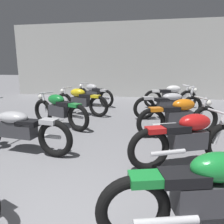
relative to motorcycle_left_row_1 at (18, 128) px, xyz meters
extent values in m
cube|color=#B2B2AD|center=(1.49, 7.45, 1.35)|extent=(12.83, 0.24, 3.60)
torus|color=black|center=(0.76, -0.08, -0.12)|extent=(0.68, 0.18, 0.67)
cube|color=#38383D|center=(0.01, 0.00, -0.02)|extent=(0.68, 0.30, 0.28)
ellipsoid|color=#B7B7BC|center=(-0.09, 0.01, 0.20)|extent=(0.63, 0.38, 0.22)
cube|color=black|center=(0.23, -0.02, 0.12)|extent=(0.42, 0.28, 0.10)
cube|color=#B7B7BC|center=(0.66, -0.07, 0.18)|extent=(0.30, 0.23, 0.08)
cylinder|color=silver|center=(0.52, 0.08, -0.14)|extent=(0.55, 0.12, 0.07)
torus|color=black|center=(-0.56, 1.93, -0.12)|extent=(0.66, 0.37, 0.67)
torus|color=black|center=(0.64, 1.41, -0.12)|extent=(0.66, 0.37, 0.67)
cylinder|color=silver|center=(-0.48, 1.90, 0.14)|extent=(0.25, 0.16, 0.56)
cube|color=#38383D|center=(0.04, 1.67, -0.02)|extent=(0.62, 0.45, 0.28)
ellipsoid|color=#197F33|center=(-0.05, 1.71, 0.26)|extent=(0.59, 0.46, 0.26)
cube|color=black|center=(0.24, 1.58, 0.18)|extent=(0.46, 0.38, 0.10)
cube|color=#197F33|center=(0.54, 1.45, 0.18)|extent=(0.34, 0.29, 0.08)
cylinder|color=silver|center=(-0.43, 1.87, 0.40)|extent=(0.22, 0.45, 0.04)
sphere|color=white|center=(-0.61, 1.95, 0.28)|extent=(0.14, 0.14, 0.14)
cylinder|color=silver|center=(0.46, 1.63, -0.14)|extent=(0.53, 0.28, 0.07)
torus|color=black|center=(-0.53, 3.28, -0.12)|extent=(0.68, 0.27, 0.67)
torus|color=black|center=(0.73, 2.96, -0.12)|extent=(0.68, 0.27, 0.67)
cylinder|color=silver|center=(-0.45, 3.26, 0.14)|extent=(0.25, 0.13, 0.56)
cube|color=#38383D|center=(0.10, 3.12, -0.02)|extent=(0.61, 0.37, 0.28)
ellipsoid|color=yellow|center=(0.00, 3.14, 0.26)|extent=(0.57, 0.40, 0.26)
cube|color=black|center=(0.31, 3.06, 0.18)|extent=(0.45, 0.33, 0.10)
cube|color=yellow|center=(0.63, 2.98, 0.18)|extent=(0.32, 0.26, 0.08)
cylinder|color=silver|center=(-0.39, 3.24, 0.40)|extent=(0.15, 0.47, 0.04)
sphere|color=white|center=(-0.59, 3.29, 0.28)|extent=(0.14, 0.14, 0.14)
cylinder|color=silver|center=(0.52, 3.14, -0.14)|extent=(0.55, 0.20, 0.07)
torus|color=black|center=(-0.54, 5.10, -0.12)|extent=(0.65, 0.40, 0.67)
torus|color=black|center=(0.62, 4.51, -0.12)|extent=(0.65, 0.40, 0.67)
cylinder|color=silver|center=(-0.46, 5.06, 0.14)|extent=(0.25, 0.17, 0.56)
cube|color=#38383D|center=(0.04, 4.81, -0.02)|extent=(0.62, 0.47, 0.28)
ellipsoid|color=#B7B7BC|center=(-0.05, 4.85, 0.26)|extent=(0.59, 0.49, 0.26)
cube|color=black|center=(0.24, 4.71, 0.18)|extent=(0.47, 0.40, 0.10)
cube|color=#B7B7BC|center=(0.53, 4.56, 0.18)|extent=(0.34, 0.31, 0.08)
cylinder|color=silver|center=(-0.41, 5.04, 0.40)|extent=(0.25, 0.44, 0.04)
sphere|color=white|center=(-0.59, 5.13, 0.28)|extent=(0.14, 0.14, 0.14)
cylinder|color=silver|center=(0.46, 4.74, -0.14)|extent=(0.52, 0.31, 0.07)
torus|color=black|center=(2.27, -1.69, -0.12)|extent=(0.67, 0.30, 0.67)
cube|color=#38383D|center=(2.89, -1.51, -0.02)|extent=(0.62, 0.39, 0.28)
ellipsoid|color=#197F33|center=(2.99, -1.48, 0.26)|extent=(0.58, 0.42, 0.26)
cube|color=black|center=(2.68, -1.57, 0.18)|extent=(0.45, 0.35, 0.10)
cube|color=#197F33|center=(2.37, -1.67, 0.18)|extent=(0.33, 0.27, 0.08)
cylinder|color=silver|center=(2.55, -1.75, -0.14)|extent=(0.55, 0.23, 0.07)
torus|color=black|center=(3.54, 0.29, -0.12)|extent=(0.65, 0.38, 0.67)
torus|color=black|center=(2.36, -0.26, -0.12)|extent=(0.65, 0.38, 0.67)
cylinder|color=silver|center=(3.46, 0.25, 0.14)|extent=(0.25, 0.17, 0.56)
cube|color=#38383D|center=(2.95, 0.01, -0.02)|extent=(0.62, 0.46, 0.28)
ellipsoid|color=red|center=(3.04, 0.06, 0.26)|extent=(0.59, 0.47, 0.26)
cube|color=black|center=(2.75, -0.08, 0.18)|extent=(0.46, 0.39, 0.10)
cube|color=red|center=(2.45, -0.22, 0.18)|extent=(0.34, 0.30, 0.08)
cylinder|color=silver|center=(3.41, 0.23, 0.40)|extent=(0.23, 0.45, 0.04)
cylinder|color=silver|center=(2.64, -0.27, -0.14)|extent=(0.53, 0.29, 0.07)
torus|color=black|center=(3.56, 1.79, -0.12)|extent=(0.66, 0.35, 0.67)
torus|color=black|center=(2.36, 1.30, -0.12)|extent=(0.66, 0.35, 0.67)
cylinder|color=silver|center=(3.49, 1.76, 0.14)|extent=(0.25, 0.16, 0.56)
cube|color=#38383D|center=(2.96, 1.54, -0.02)|extent=(0.62, 0.44, 0.28)
ellipsoid|color=orange|center=(3.05, 1.58, 0.26)|extent=(0.59, 0.46, 0.26)
cube|color=black|center=(2.76, 1.46, 0.18)|extent=(0.46, 0.37, 0.10)
cube|color=orange|center=(2.45, 1.34, 0.18)|extent=(0.33, 0.29, 0.08)
cylinder|color=silver|center=(3.43, 1.74, 0.40)|extent=(0.21, 0.46, 0.04)
sphere|color=white|center=(3.62, 1.81, 0.28)|extent=(0.14, 0.14, 0.14)
cylinder|color=silver|center=(2.64, 1.27, -0.14)|extent=(0.54, 0.27, 0.07)
torus|color=black|center=(3.53, 3.45, -0.12)|extent=(0.67, 0.34, 0.67)
torus|color=black|center=(2.13, 2.92, -0.12)|extent=(0.67, 0.34, 0.67)
cylinder|color=silver|center=(3.46, 3.42, 0.19)|extent=(0.28, 0.16, 0.66)
cube|color=#38383D|center=(2.83, 3.18, -0.02)|extent=(0.70, 0.46, 0.28)
ellipsoid|color=#B7B7BC|center=(2.92, 3.22, 0.20)|extent=(0.67, 0.51, 0.22)
cube|color=black|center=(2.62, 3.10, 0.12)|extent=(0.46, 0.37, 0.10)
cube|color=#B7B7BC|center=(2.22, 2.95, 0.18)|extent=(0.33, 0.29, 0.08)
cylinder|color=silver|center=(3.40, 3.40, 0.50)|extent=(0.28, 0.65, 0.04)
sphere|color=white|center=(3.59, 3.47, 0.38)|extent=(0.14, 0.14, 0.14)
cylinder|color=silver|center=(2.41, 2.88, -0.14)|extent=(0.54, 0.26, 0.07)
torus|color=black|center=(3.62, 4.97, -0.12)|extent=(0.68, 0.24, 0.67)
torus|color=black|center=(2.34, 4.71, -0.12)|extent=(0.68, 0.24, 0.67)
cylinder|color=silver|center=(3.54, 4.95, 0.14)|extent=(0.25, 0.12, 0.56)
cube|color=#38383D|center=(2.98, 4.84, -0.02)|extent=(0.61, 0.35, 0.28)
ellipsoid|color=white|center=(3.08, 4.86, 0.26)|extent=(0.56, 0.38, 0.26)
cube|color=black|center=(2.76, 4.80, 0.18)|extent=(0.44, 0.31, 0.10)
cube|color=white|center=(2.44, 4.73, 0.18)|extent=(0.31, 0.25, 0.08)
cylinder|color=silver|center=(3.48, 4.94, 0.40)|extent=(0.13, 0.48, 0.04)
sphere|color=white|center=(3.67, 4.98, 0.28)|extent=(0.14, 0.14, 0.14)
cylinder|color=silver|center=(2.61, 4.63, -0.14)|extent=(0.55, 0.18, 0.07)
camera|label=1|loc=(2.41, -3.35, 1.13)|focal=34.66mm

